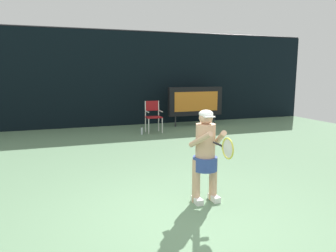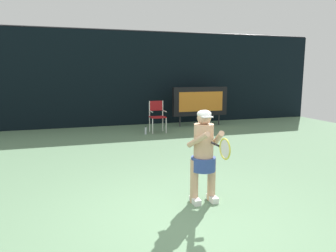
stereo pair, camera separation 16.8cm
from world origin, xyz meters
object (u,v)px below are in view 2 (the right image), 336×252
object	(u,v)px
tennis_racket	(224,148)
tennis_player	(204,153)
water_bottle	(146,131)
scoreboard	(200,101)
umpire_chair	(157,114)

from	to	relation	value
tennis_racket	tennis_player	bearing A→B (deg)	87.22
water_bottle	scoreboard	bearing A→B (deg)	24.41
scoreboard	tennis_racket	world-z (taller)	scoreboard
scoreboard	water_bottle	size ratio (longest dim) A/B	8.30
scoreboard	tennis_player	xyz separation A→B (m)	(-2.91, -6.91, -0.14)
umpire_chair	tennis_player	xyz separation A→B (m)	(-0.95, -6.07, 0.19)
scoreboard	umpire_chair	distance (m)	2.16
scoreboard	umpire_chair	size ratio (longest dim) A/B	2.04
water_bottle	tennis_racket	size ratio (longest dim) A/B	0.44
scoreboard	tennis_player	size ratio (longest dim) A/B	1.48
scoreboard	umpire_chair	xyz separation A→B (m)	(-1.96, -0.84, -0.33)
water_bottle	tennis_racket	xyz separation A→B (m)	(-0.39, -6.33, 0.87)
tennis_player	tennis_racket	size ratio (longest dim) A/B	2.46
umpire_chair	tennis_racket	world-z (taller)	tennis_racket
tennis_racket	umpire_chair	bearing A→B (deg)	72.04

